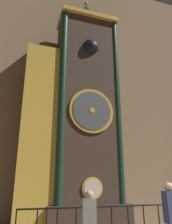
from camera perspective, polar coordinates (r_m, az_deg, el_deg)
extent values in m
cube|color=#997A5B|center=(11.17, -0.31, 7.62)|extent=(24.00, 0.30, 13.24)
cube|color=#423328|center=(8.92, 0.00, -26.13)|extent=(3.10, 1.61, 1.05)
cube|color=#423328|center=(9.45, 0.00, 2.79)|extent=(2.48, 1.40, 8.18)
cube|color=gold|center=(11.42, 0.17, 22.03)|extent=(2.68, 1.54, 0.20)
cylinder|color=gold|center=(8.14, 1.68, -19.29)|extent=(0.76, 0.05, 0.76)
cylinder|color=silver|center=(8.11, 1.75, -19.30)|extent=(0.63, 0.03, 0.63)
cylinder|color=gold|center=(8.58, 1.50, 0.36)|extent=(1.82, 0.07, 1.82)
cylinder|color=#4C515B|center=(8.54, 1.60, 0.45)|extent=(1.56, 0.04, 1.56)
cylinder|color=gold|center=(8.52, 1.65, 0.49)|extent=(0.22, 0.03, 0.22)
cube|color=black|center=(10.32, 0.37, 15.16)|extent=(0.88, 0.42, 0.88)
sphere|color=black|center=(9.98, 1.18, 16.45)|extent=(0.71, 0.71, 0.71)
cylinder|color=#193828|center=(8.62, -6.25, 5.01)|extent=(0.29, 0.29, 8.18)
cylinder|color=#193828|center=(9.34, 8.09, 3.24)|extent=(0.29, 0.29, 8.18)
cylinder|color=gold|center=(11.66, 0.00, 22.65)|extent=(1.14, 1.14, 0.30)
cone|color=#1C3D2C|center=(12.03, 0.00, 24.67)|extent=(1.08, 1.08, 0.82)
sphere|color=gold|center=(12.40, 0.00, 26.47)|extent=(0.20, 0.20, 0.20)
cube|color=#4C3828|center=(8.67, -12.49, -5.72)|extent=(1.31, 1.19, 7.14)
cube|color=gold|center=(8.08, -12.04, -4.85)|extent=(1.38, 0.06, 7.14)
cylinder|color=black|center=(7.98, 18.66, -25.92)|extent=(0.04, 0.04, 1.14)
cylinder|color=black|center=(7.12, 6.63, -23.27)|extent=(5.40, 0.05, 0.05)
cube|color=gray|center=(6.03, 0.91, -24.65)|extent=(0.38, 0.30, 0.64)
sphere|color=tan|center=(6.00, 0.88, -20.73)|extent=(0.20, 0.20, 0.20)
cube|color=navy|center=(6.22, 21.28, -22.05)|extent=(0.35, 0.23, 0.73)
sphere|color=tan|center=(6.19, 20.78, -17.80)|extent=(0.22, 0.22, 0.22)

